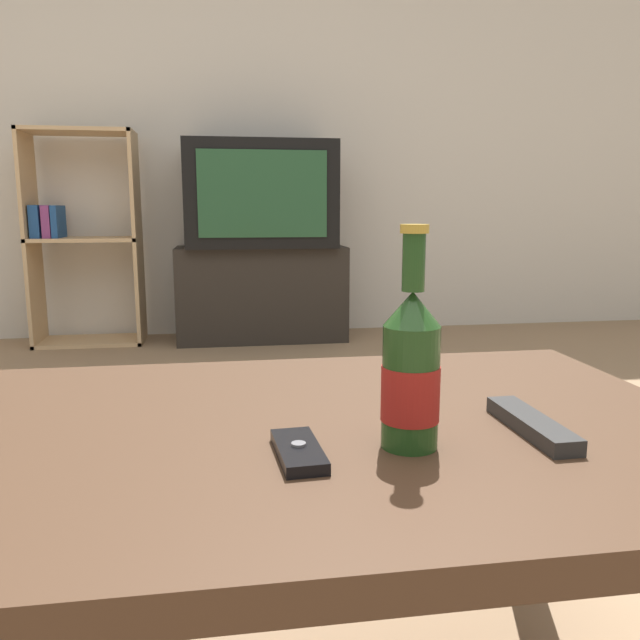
# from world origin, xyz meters

# --- Properties ---
(back_wall) EXTENTS (8.00, 0.05, 2.60)m
(back_wall) POSITION_xyz_m (0.00, 3.02, 1.30)
(back_wall) COLOR beige
(back_wall) RESTS_ON ground_plane
(coffee_table) EXTENTS (1.06, 0.70, 0.47)m
(coffee_table) POSITION_xyz_m (0.00, 0.00, 0.40)
(coffee_table) COLOR #422B1C
(coffee_table) RESTS_ON ground_plane
(tv_stand) EXTENTS (0.95, 0.37, 0.53)m
(tv_stand) POSITION_xyz_m (0.10, 2.77, 0.27)
(tv_stand) COLOR #28231E
(tv_stand) RESTS_ON ground_plane
(television) EXTENTS (0.82, 0.49, 0.57)m
(television) POSITION_xyz_m (0.10, 2.76, 0.82)
(television) COLOR black
(television) RESTS_ON tv_stand
(bookshelf) EXTENTS (0.58, 0.30, 1.16)m
(bookshelf) POSITION_xyz_m (-0.88, 2.81, 0.59)
(bookshelf) COLOR tan
(bookshelf) RESTS_ON ground_plane
(beer_bottle) EXTENTS (0.07, 0.07, 0.26)m
(beer_bottle) POSITION_xyz_m (0.10, -0.10, 0.56)
(beer_bottle) COLOR #1E4219
(beer_bottle) RESTS_ON coffee_table
(cell_phone) EXTENTS (0.05, 0.12, 0.02)m
(cell_phone) POSITION_xyz_m (-0.03, -0.11, 0.48)
(cell_phone) COLOR black
(cell_phone) RESTS_ON coffee_table
(remote_control) EXTENTS (0.04, 0.18, 0.02)m
(remote_control) POSITION_xyz_m (0.27, -0.08, 0.48)
(remote_control) COLOR #282828
(remote_control) RESTS_ON coffee_table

